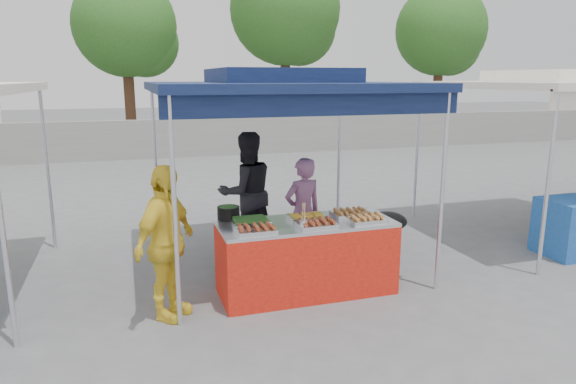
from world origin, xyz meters
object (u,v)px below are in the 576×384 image
object	(u,v)px
customer_person	(166,243)
wok_burner	(387,238)
vendor_woman	(303,213)
vendor_table	(306,257)
helper_man	(247,193)
cooking_pot	(229,213)

from	to	relation	value
customer_person	wok_burner	bearing A→B (deg)	-43.72
vendor_woman	vendor_table	bearing A→B (deg)	61.53
helper_man	customer_person	world-z (taller)	helper_man
cooking_pot	vendor_woman	xyz separation A→B (m)	(1.07, 0.44, -0.19)
vendor_table	customer_person	bearing A→B (deg)	-173.30
helper_man	cooking_pot	bearing A→B (deg)	59.01
helper_man	customer_person	bearing A→B (deg)	46.14
customer_person	vendor_table	bearing A→B (deg)	-45.20
cooking_pot	wok_burner	distance (m)	2.03
wok_burner	vendor_woman	distance (m)	1.12
vendor_table	vendor_woman	bearing A→B (deg)	73.60
cooking_pot	helper_man	distance (m)	1.36
wok_burner	helper_man	world-z (taller)	helper_man
vendor_table	customer_person	world-z (taller)	customer_person
wok_burner	customer_person	xyz separation A→B (m)	(-2.74, -0.39, 0.32)
cooking_pot	customer_person	distance (m)	0.95
wok_burner	helper_man	xyz separation A→B (m)	(-1.47, 1.43, 0.38)
vendor_table	cooking_pot	world-z (taller)	cooking_pot
vendor_table	cooking_pot	xyz separation A→B (m)	(-0.83, 0.37, 0.50)
vendor_woman	customer_person	size ratio (longest dim) A/B	0.90
cooking_pot	wok_burner	world-z (taller)	cooking_pot
cooking_pot	wok_burner	size ratio (longest dim) A/B	0.31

